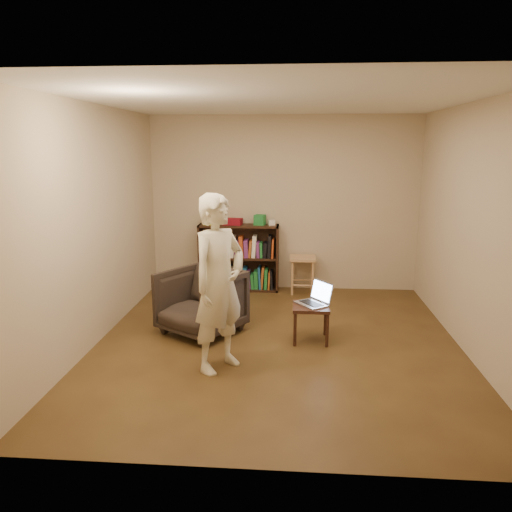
# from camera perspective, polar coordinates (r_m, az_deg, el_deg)

# --- Properties ---
(floor) EXTENTS (4.50, 4.50, 0.00)m
(floor) POSITION_cam_1_polar(r_m,az_deg,el_deg) (5.66, 2.44, -9.86)
(floor) COLOR #3F2B14
(floor) RESTS_ON ground
(ceiling) EXTENTS (4.50, 4.50, 0.00)m
(ceiling) POSITION_cam_1_polar(r_m,az_deg,el_deg) (5.25, 2.71, 17.38)
(ceiling) COLOR white
(ceiling) RESTS_ON wall_back
(wall_back) EXTENTS (4.00, 0.00, 4.00)m
(wall_back) POSITION_cam_1_polar(r_m,az_deg,el_deg) (7.53, 3.17, 5.97)
(wall_back) COLOR #C4B394
(wall_back) RESTS_ON floor
(wall_left) EXTENTS (0.00, 4.50, 4.50)m
(wall_left) POSITION_cam_1_polar(r_m,az_deg,el_deg) (5.73, -17.88, 3.35)
(wall_left) COLOR #C4B394
(wall_left) RESTS_ON floor
(wall_right) EXTENTS (0.00, 4.50, 4.50)m
(wall_right) POSITION_cam_1_polar(r_m,az_deg,el_deg) (5.61, 23.48, 2.72)
(wall_right) COLOR #C4B394
(wall_right) RESTS_ON floor
(bookshelf) EXTENTS (1.20, 0.30, 1.00)m
(bookshelf) POSITION_cam_1_polar(r_m,az_deg,el_deg) (7.57, -1.97, -0.60)
(bookshelf) COLOR black
(bookshelf) RESTS_ON floor
(box_yellow) EXTENTS (0.25, 0.19, 0.19)m
(box_yellow) POSITION_cam_1_polar(r_m,az_deg,el_deg) (7.50, -5.05, 4.32)
(box_yellow) COLOR #CAD926
(box_yellow) RESTS_ON bookshelf
(red_cloth) EXTENTS (0.29, 0.23, 0.09)m
(red_cloth) POSITION_cam_1_polar(r_m,az_deg,el_deg) (7.47, -2.68, 3.95)
(red_cloth) COLOR maroon
(red_cloth) RESTS_ON bookshelf
(box_green) EXTENTS (0.18, 0.18, 0.15)m
(box_green) POSITION_cam_1_polar(r_m,az_deg,el_deg) (7.44, 0.44, 4.16)
(box_green) COLOR #217C36
(box_green) RESTS_ON bookshelf
(box_white) EXTENTS (0.11, 0.11, 0.07)m
(box_white) POSITION_cam_1_polar(r_m,az_deg,el_deg) (7.42, 1.79, 3.84)
(box_white) COLOR white
(box_white) RESTS_ON bookshelf
(stool) EXTENTS (0.38, 0.38, 0.55)m
(stool) POSITION_cam_1_polar(r_m,az_deg,el_deg) (7.43, 5.35, -0.89)
(stool) COLOR tan
(stool) RESTS_ON floor
(armchair) EXTENTS (1.12, 1.13, 0.75)m
(armchair) POSITION_cam_1_polar(r_m,az_deg,el_deg) (5.86, -6.31, -5.23)
(armchair) COLOR #2C251D
(armchair) RESTS_ON floor
(side_table) EXTENTS (0.40, 0.40, 0.41)m
(side_table) POSITION_cam_1_polar(r_m,az_deg,el_deg) (5.63, 6.29, -6.30)
(side_table) COLOR black
(side_table) RESTS_ON floor
(laptop) EXTENTS (0.45, 0.46, 0.26)m
(laptop) POSITION_cam_1_polar(r_m,az_deg,el_deg) (5.65, 6.80, -4.89)
(laptop) COLOR silver
(laptop) RESTS_ON side_table
(person) EXTENTS (0.70, 0.75, 1.73)m
(person) POSITION_cam_1_polar(r_m,az_deg,el_deg) (4.78, -4.25, -3.16)
(person) COLOR beige
(person) RESTS_ON floor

